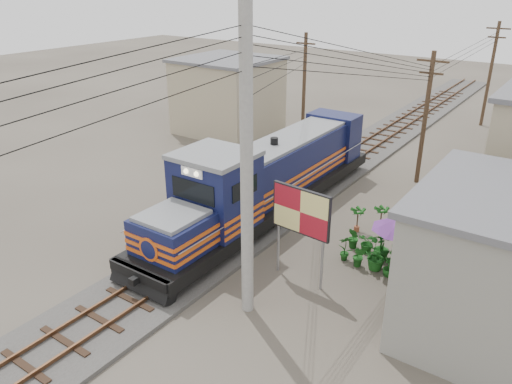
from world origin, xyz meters
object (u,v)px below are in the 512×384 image
Objects in this scene: billboard at (301,214)px; vendor at (424,242)px; market_umbrella at (400,224)px; locomotive at (267,181)px.

billboard is 5.45m from vendor.
vendor is at bearing 62.84° from market_umbrella.
billboard is at bearing 12.44° from vendor.
locomotive is 9.13× the size of vendor.
billboard is 3.84m from market_umbrella.
locomotive reaches higher than billboard.
locomotive is 4.39× the size of billboard.
market_umbrella is 1.80m from vendor.
locomotive is at bearing 141.17° from billboard.
locomotive is 7.42m from vendor.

